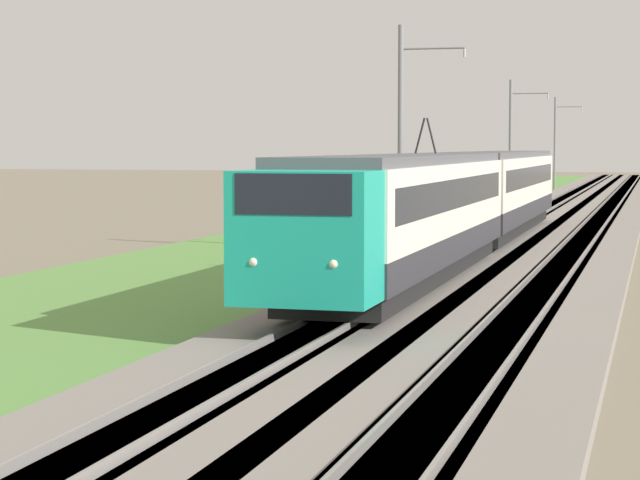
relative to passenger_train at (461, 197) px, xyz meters
The scene contains 9 objects.
ballast_main 8.80m from the passenger_train, ahead, with size 240.00×4.40×0.30m.
ballast_adjacent 9.58m from the passenger_train, 24.05° to the right, with size 240.00×4.40×0.30m.
track_main 8.79m from the passenger_train, ahead, with size 240.00×1.57×0.45m.
track_adjacent 9.58m from the passenger_train, 24.05° to the right, with size 240.00×1.57×0.45m.
grass_verge 11.32m from the passenger_train, 39.78° to the left, with size 240.00×11.19×0.12m.
passenger_train is the anchor object (origin of this frame).
catenary_mast_mid 3.91m from the passenger_train, 52.28° to the left, with size 0.22×2.56×8.70m.
catenary_mast_far 37.90m from the passenger_train, ahead, with size 0.22×2.56×8.48m.
catenary_mast_distant 73.59m from the passenger_train, ahead, with size 0.22×2.56×8.69m.
Camera 1 is at (-2.81, -6.83, 4.17)m, focal length 70.00 mm.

